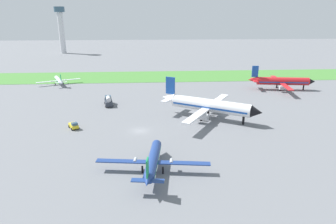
# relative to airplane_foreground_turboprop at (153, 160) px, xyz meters

# --- Properties ---
(ground_plane) EXTENTS (600.00, 600.00, 0.00)m
(ground_plane) POSITION_rel_airplane_foreground_turboprop_xyz_m (-3.15, 22.34, -2.51)
(ground_plane) COLOR slate
(grass_taxiway_strip) EXTENTS (360.00, 28.00, 0.08)m
(grass_taxiway_strip) POSITION_rel_airplane_foreground_turboprop_xyz_m (-3.15, 96.26, -2.47)
(grass_taxiway_strip) COLOR #478438
(grass_taxiway_strip) RESTS_ON ground_plane
(airplane_foreground_turboprop) EXTENTS (22.83, 19.60, 6.85)m
(airplane_foreground_turboprop) POSITION_rel_airplane_foreground_turboprop_xyz_m (0.00, 0.00, 0.00)
(airplane_foreground_turboprop) COLOR navy
(airplane_foreground_turboprop) RESTS_ON ground_plane
(airplane_midfield_jet) EXTENTS (28.82, 28.79, 11.51)m
(airplane_midfield_jet) POSITION_rel_airplane_foreground_turboprop_xyz_m (17.23, 31.21, 1.64)
(airplane_midfield_jet) COLOR white
(airplane_midfield_jet) RESTS_ON ground_plane
(airplane_parked_jet_far) EXTENTS (27.44, 27.87, 9.87)m
(airplane_parked_jet_far) POSITION_rel_airplane_foreground_turboprop_xyz_m (54.59, 65.16, 1.05)
(airplane_parked_jet_far) COLOR red
(airplane_parked_jet_far) RESTS_ON ground_plane
(airplane_taxiing_turboprop) EXTENTS (17.74, 15.40, 5.68)m
(airplane_taxiing_turboprop) POSITION_rel_airplane_foreground_turboprop_xyz_m (-40.68, 81.11, -0.43)
(airplane_taxiing_turboprop) COLOR silver
(airplane_taxiing_turboprop) RESTS_ON ground_plane
(pushback_tug_near_gate) EXTENTS (3.39, 4.02, 1.95)m
(pushback_tug_near_gate) POSITION_rel_airplane_foreground_turboprop_xyz_m (-21.41, 25.30, -1.59)
(pushback_tug_near_gate) COLOR yellow
(pushback_tug_near_gate) RESTS_ON ground_plane
(fuel_truck_midfield) EXTENTS (3.63, 6.84, 3.29)m
(fuel_truck_midfield) POSITION_rel_airplane_foreground_turboprop_xyz_m (-14.51, 47.18, -0.92)
(fuel_truck_midfield) COLOR #2D333D
(fuel_truck_midfield) RESTS_ON ground_plane
(control_tower) EXTENTS (8.00, 8.00, 35.54)m
(control_tower) POSITION_rel_airplane_foreground_turboprop_xyz_m (-68.33, 195.86, 18.51)
(control_tower) COLOR silver
(control_tower) RESTS_ON ground_plane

